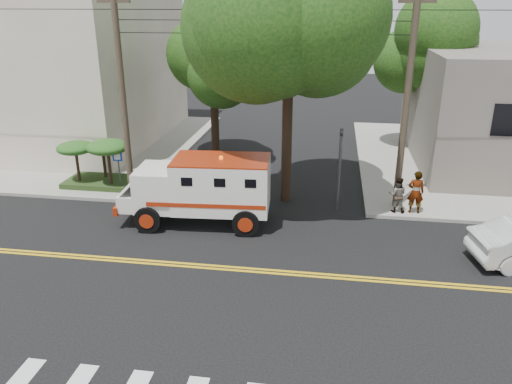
# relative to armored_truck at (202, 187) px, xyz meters

# --- Properties ---
(ground) EXTENTS (100.00, 100.00, 0.00)m
(ground) POSITION_rel_armored_truck_xyz_m (1.53, -3.50, -1.55)
(ground) COLOR black
(ground) RESTS_ON ground
(sidewalk_nw) EXTENTS (17.00, 17.00, 0.15)m
(sidewalk_nw) POSITION_rel_armored_truck_xyz_m (-11.97, 10.00, -1.48)
(sidewalk_nw) COLOR gray
(sidewalk_nw) RESTS_ON ground
(building_left) EXTENTS (16.00, 14.00, 10.00)m
(building_left) POSITION_rel_armored_truck_xyz_m (-13.97, 11.50, 3.60)
(building_left) COLOR #BCB19A
(building_left) RESTS_ON sidewalk_nw
(utility_pole_left) EXTENTS (0.28, 0.28, 9.00)m
(utility_pole_left) POSITION_rel_armored_truck_xyz_m (-4.07, 2.50, 2.95)
(utility_pole_left) COLOR #382D23
(utility_pole_left) RESTS_ON ground
(utility_pole_right) EXTENTS (0.28, 0.28, 9.00)m
(utility_pole_right) POSITION_rel_armored_truck_xyz_m (7.83, 2.70, 2.95)
(utility_pole_right) COLOR #382D23
(utility_pole_right) RESTS_ON ground
(tree_main) EXTENTS (6.08, 5.70, 9.85)m
(tree_main) POSITION_rel_armored_truck_xyz_m (3.47, 2.71, 5.65)
(tree_main) COLOR black
(tree_main) RESTS_ON ground
(tree_left) EXTENTS (4.48, 4.20, 7.70)m
(tree_left) POSITION_rel_armored_truck_xyz_m (-1.15, 8.29, 4.18)
(tree_left) COLOR black
(tree_left) RESTS_ON ground
(tree_right) EXTENTS (4.80, 4.50, 8.20)m
(tree_right) POSITION_rel_armored_truck_xyz_m (10.38, 12.27, 4.54)
(tree_right) COLOR black
(tree_right) RESTS_ON ground
(traffic_signal) EXTENTS (0.15, 0.18, 3.60)m
(traffic_signal) POSITION_rel_armored_truck_xyz_m (5.33, 2.10, 0.68)
(traffic_signal) COLOR #3F3F42
(traffic_signal) RESTS_ON ground
(accessibility_sign) EXTENTS (0.45, 0.10, 2.02)m
(accessibility_sign) POSITION_rel_armored_truck_xyz_m (-4.67, 2.67, -0.18)
(accessibility_sign) COLOR #3F3F42
(accessibility_sign) RESTS_ON ground
(palm_planter) EXTENTS (3.52, 2.63, 2.36)m
(palm_planter) POSITION_rel_armored_truck_xyz_m (-5.90, 3.13, 0.10)
(palm_planter) COLOR #1E3314
(palm_planter) RESTS_ON sidewalk_nw
(armored_truck) EXTENTS (6.12, 2.77, 2.72)m
(armored_truck) POSITION_rel_armored_truck_xyz_m (0.00, 0.00, 0.00)
(armored_truck) COLOR white
(armored_truck) RESTS_ON ground
(pedestrian_a) EXTENTS (0.67, 0.44, 1.83)m
(pedestrian_a) POSITION_rel_armored_truck_xyz_m (8.49, 2.00, -0.49)
(pedestrian_a) COLOR gray
(pedestrian_a) RESTS_ON sidewalk_ne
(pedestrian_b) EXTENTS (0.78, 0.64, 1.51)m
(pedestrian_b) POSITION_rel_armored_truck_xyz_m (7.77, 2.00, -0.65)
(pedestrian_b) COLOR gray
(pedestrian_b) RESTS_ON sidewalk_ne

